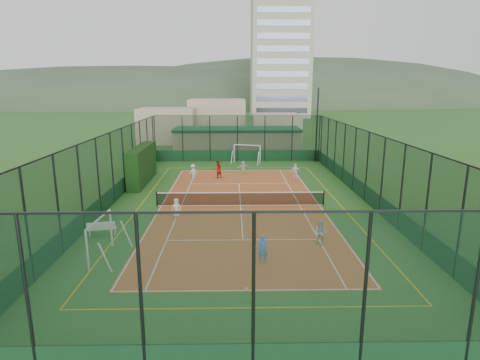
% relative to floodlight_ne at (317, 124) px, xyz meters
% --- Properties ---
extents(ground, '(300.00, 300.00, 0.00)m').
position_rel_floodlight_ne_xyz_m(ground, '(-8.60, -16.60, -4.12)').
color(ground, '#2A6021').
rests_on(ground, ground).
extents(court_slab, '(11.17, 23.97, 0.01)m').
position_rel_floodlight_ne_xyz_m(court_slab, '(-8.60, -16.60, -4.12)').
color(court_slab, '#A24F24').
rests_on(court_slab, ground).
extents(tennis_net, '(11.67, 0.12, 1.06)m').
position_rel_floodlight_ne_xyz_m(tennis_net, '(-8.60, -16.60, -3.59)').
color(tennis_net, black).
rests_on(tennis_net, ground).
extents(perimeter_fence, '(18.12, 34.12, 5.00)m').
position_rel_floodlight_ne_xyz_m(perimeter_fence, '(-8.60, -16.60, -1.62)').
color(perimeter_fence, black).
rests_on(perimeter_fence, ground).
extents(floodlight_ne, '(0.60, 0.26, 8.25)m').
position_rel_floodlight_ne_xyz_m(floodlight_ne, '(0.00, 0.00, 0.00)').
color(floodlight_ne, black).
rests_on(floodlight_ne, ground).
extents(clubhouse, '(15.20, 7.20, 3.15)m').
position_rel_floodlight_ne_xyz_m(clubhouse, '(-8.60, 5.40, -2.55)').
color(clubhouse, tan).
rests_on(clubhouse, ground).
extents(apartment_tower, '(15.00, 12.00, 30.00)m').
position_rel_floodlight_ne_xyz_m(apartment_tower, '(3.40, 65.40, 10.88)').
color(apartment_tower, beige).
rests_on(apartment_tower, ground).
extents(distant_hills, '(200.00, 60.00, 24.00)m').
position_rel_floodlight_ne_xyz_m(distant_hills, '(-8.60, 133.40, -4.12)').
color(distant_hills, '#384C33').
rests_on(distant_hills, ground).
extents(hedge_left, '(1.06, 7.10, 3.11)m').
position_rel_floodlight_ne_xyz_m(hedge_left, '(-16.90, -9.53, -2.57)').
color(hedge_left, black).
rests_on(hedge_left, ground).
extents(white_bench, '(1.58, 0.72, 0.86)m').
position_rel_floodlight_ne_xyz_m(white_bench, '(-16.40, -22.15, -3.70)').
color(white_bench, white).
rests_on(white_bench, ground).
extents(futsal_goal_near, '(3.09, 1.08, 1.96)m').
position_rel_floodlight_ne_xyz_m(futsal_goal_near, '(-15.51, -25.16, -3.14)').
color(futsal_goal_near, white).
rests_on(futsal_goal_near, ground).
extents(futsal_goal_far, '(3.14, 1.80, 1.95)m').
position_rel_floodlight_ne_xyz_m(futsal_goal_far, '(-7.59, -0.78, -3.15)').
color(futsal_goal_far, white).
rests_on(futsal_goal_far, ground).
extents(child_near_left, '(0.69, 0.55, 1.23)m').
position_rel_floodlight_ne_xyz_m(child_near_left, '(-12.69, -19.12, -3.50)').
color(child_near_left, silver).
rests_on(child_near_left, court_slab).
extents(child_near_mid, '(0.52, 0.36, 1.35)m').
position_rel_floodlight_ne_xyz_m(child_near_mid, '(-7.74, -25.83, -3.44)').
color(child_near_mid, '#5382ED').
rests_on(child_near_mid, court_slab).
extents(child_near_right, '(0.82, 0.79, 1.34)m').
position_rel_floodlight_ne_xyz_m(child_near_right, '(-4.58, -23.78, -3.45)').
color(child_near_right, silver).
rests_on(child_near_right, court_slab).
extents(child_far_left, '(0.94, 0.91, 1.29)m').
position_rel_floodlight_ne_xyz_m(child_far_left, '(-12.69, -8.19, -3.47)').
color(child_far_left, silver).
rests_on(child_far_left, court_slab).
extents(child_far_right, '(0.84, 0.35, 1.43)m').
position_rel_floodlight_ne_xyz_m(child_far_right, '(-3.58, -8.75, -3.40)').
color(child_far_right, white).
rests_on(child_far_right, court_slab).
extents(child_far_back, '(1.12, 0.85, 1.18)m').
position_rel_floodlight_ne_xyz_m(child_far_back, '(-8.14, -6.00, -3.52)').
color(child_far_back, silver).
rests_on(child_far_back, court_slab).
extents(coach, '(0.97, 0.92, 1.57)m').
position_rel_floodlight_ne_xyz_m(coach, '(-10.48, -8.00, -3.33)').
color(coach, red).
rests_on(coach, court_slab).
extents(tennis_balls, '(6.21, 1.47, 0.07)m').
position_rel_floodlight_ne_xyz_m(tennis_balls, '(-7.22, -15.17, -4.08)').
color(tennis_balls, '#CCE033').
rests_on(tennis_balls, court_slab).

